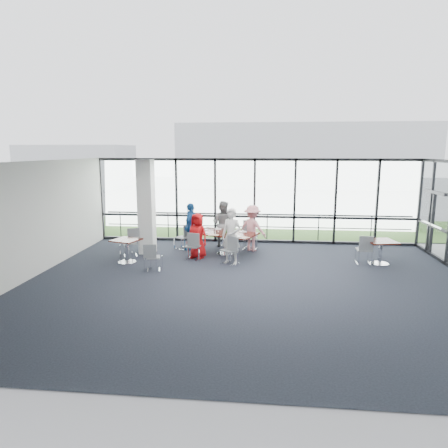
# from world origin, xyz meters

# --- Properties ---
(floor) EXTENTS (12.00, 10.00, 0.02)m
(floor) POSITION_xyz_m (0.00, 0.00, -0.01)
(floor) COLOR black
(floor) RESTS_ON ground
(ceiling) EXTENTS (12.00, 10.00, 0.04)m
(ceiling) POSITION_xyz_m (0.00, 0.00, 3.20)
(ceiling) COLOR silver
(ceiling) RESTS_ON ground
(wall_left) EXTENTS (0.10, 10.00, 3.20)m
(wall_left) POSITION_xyz_m (-6.00, 0.00, 1.60)
(wall_left) COLOR silver
(wall_left) RESTS_ON ground
(wall_front) EXTENTS (12.00, 0.10, 3.20)m
(wall_front) POSITION_xyz_m (0.00, -5.00, 1.60)
(wall_front) COLOR silver
(wall_front) RESTS_ON ground
(curtain_wall_back) EXTENTS (12.00, 0.10, 3.20)m
(curtain_wall_back) POSITION_xyz_m (0.00, 5.00, 1.60)
(curtain_wall_back) COLOR white
(curtain_wall_back) RESTS_ON ground
(exit_door) EXTENTS (0.12, 1.60, 2.10)m
(exit_door) POSITION_xyz_m (6.00, 3.75, 1.05)
(exit_door) COLOR black
(exit_door) RESTS_ON ground
(structural_column) EXTENTS (0.50, 0.50, 3.20)m
(structural_column) POSITION_xyz_m (-3.60, 3.00, 1.60)
(structural_column) COLOR white
(structural_column) RESTS_ON ground
(apron) EXTENTS (80.00, 70.00, 0.02)m
(apron) POSITION_xyz_m (0.00, 10.00, -0.02)
(apron) COLOR gray
(apron) RESTS_ON ground
(grass_strip) EXTENTS (80.00, 5.00, 0.01)m
(grass_strip) POSITION_xyz_m (0.00, 8.00, 0.01)
(grass_strip) COLOR #365A24
(grass_strip) RESTS_ON ground
(hangar_main) EXTENTS (24.00, 10.00, 6.00)m
(hangar_main) POSITION_xyz_m (4.00, 32.00, 3.00)
(hangar_main) COLOR silver
(hangar_main) RESTS_ON ground
(hangar_aux) EXTENTS (10.00, 6.00, 4.00)m
(hangar_aux) POSITION_xyz_m (-18.00, 28.00, 2.00)
(hangar_aux) COLOR silver
(hangar_aux) RESTS_ON ground
(guard_rail) EXTENTS (12.00, 0.06, 0.06)m
(guard_rail) POSITION_xyz_m (0.00, 5.60, 0.50)
(guard_rail) COLOR #2D2D33
(guard_rail) RESTS_ON ground
(main_table) EXTENTS (2.40, 1.89, 0.75)m
(main_table) POSITION_xyz_m (-0.94, 3.09, 0.64)
(main_table) COLOR black
(main_table) RESTS_ON ground
(side_table_left) EXTENTS (0.96, 0.96, 0.75)m
(side_table_left) POSITION_xyz_m (-3.90, 1.74, 0.61)
(side_table_left) COLOR black
(side_table_left) RESTS_ON ground
(side_table_right) EXTENTS (1.00, 1.00, 0.75)m
(side_table_right) POSITION_xyz_m (3.97, 2.36, 0.63)
(side_table_right) COLOR black
(side_table_right) RESTS_ON ground
(diner_near_left) EXTENTS (0.85, 0.71, 1.49)m
(diner_near_left) POSITION_xyz_m (-1.78, 2.52, 0.74)
(diner_near_left) COLOR red
(diner_near_left) RESTS_ON ground
(diner_near_right) EXTENTS (0.76, 0.67, 1.74)m
(diner_near_right) POSITION_xyz_m (-0.62, 1.95, 0.87)
(diner_near_right) COLOR silver
(diner_near_right) RESTS_ON ground
(diner_far_left) EXTENTS (0.94, 0.75, 1.68)m
(diner_far_left) POSITION_xyz_m (-1.13, 4.22, 0.84)
(diner_far_left) COLOR slate
(diner_far_left) RESTS_ON ground
(diner_far_right) EXTENTS (1.17, 0.98, 1.61)m
(diner_far_right) POSITION_xyz_m (-0.03, 3.66, 0.81)
(diner_far_right) COLOR pink
(diner_far_right) RESTS_ON ground
(diner_end) EXTENTS (0.72, 1.07, 1.67)m
(diner_end) POSITION_xyz_m (-2.19, 3.60, 0.84)
(diner_end) COLOR #1A4F94
(diner_end) RESTS_ON ground
(chair_main_nl) EXTENTS (0.53, 0.53, 0.89)m
(chair_main_nl) POSITION_xyz_m (-1.90, 2.31, 0.44)
(chair_main_nl) COLOR slate
(chair_main_nl) RESTS_ON ground
(chair_main_nr) EXTENTS (0.61, 0.61, 0.89)m
(chair_main_nr) POSITION_xyz_m (-0.68, 1.89, 0.44)
(chair_main_nr) COLOR slate
(chair_main_nr) RESTS_ON ground
(chair_main_fl) EXTENTS (0.56, 0.56, 0.83)m
(chair_main_fl) POSITION_xyz_m (-0.93, 4.31, 0.42)
(chair_main_fl) COLOR slate
(chair_main_fl) RESTS_ON ground
(chair_main_fr) EXTENTS (0.56, 0.56, 0.99)m
(chair_main_fr) POSITION_xyz_m (-0.10, 3.84, 0.49)
(chair_main_fr) COLOR slate
(chair_main_fr) RESTS_ON ground
(chair_main_end) EXTENTS (0.57, 0.57, 0.84)m
(chair_main_end) POSITION_xyz_m (-2.51, 3.68, 0.42)
(chair_main_end) COLOR slate
(chair_main_end) RESTS_ON ground
(chair_spare_la) EXTENTS (0.48, 0.48, 0.80)m
(chair_spare_la) POSITION_xyz_m (-2.84, 1.01, 0.40)
(chair_spare_la) COLOR slate
(chair_spare_la) RESTS_ON ground
(chair_spare_lb) EXTENTS (0.57, 0.57, 0.89)m
(chair_spare_lb) POSITION_xyz_m (-4.06, 2.51, 0.45)
(chair_spare_lb) COLOR slate
(chair_spare_lb) RESTS_ON ground
(chair_spare_r) EXTENTS (0.46, 0.46, 0.90)m
(chair_spare_r) POSITION_xyz_m (3.47, 2.34, 0.45)
(chair_spare_r) COLOR slate
(chair_spare_r) RESTS_ON ground
(plate_nl) EXTENTS (0.24, 0.24, 0.01)m
(plate_nl) POSITION_xyz_m (-1.60, 2.98, 0.76)
(plate_nl) COLOR white
(plate_nl) RESTS_ON main_table
(plate_nr) EXTENTS (0.28, 0.28, 0.01)m
(plate_nr) POSITION_xyz_m (-0.50, 2.48, 0.76)
(plate_nr) COLOR white
(plate_nr) RESTS_ON main_table
(plate_fl) EXTENTS (0.28, 0.28, 0.01)m
(plate_fl) POSITION_xyz_m (-1.25, 3.66, 0.76)
(plate_fl) COLOR white
(plate_fl) RESTS_ON main_table
(plate_fr) EXTENTS (0.27, 0.27, 0.01)m
(plate_fr) POSITION_xyz_m (-0.34, 3.27, 0.76)
(plate_fr) COLOR white
(plate_fr) RESTS_ON main_table
(plate_end) EXTENTS (0.27, 0.27, 0.01)m
(plate_end) POSITION_xyz_m (-1.70, 3.46, 0.76)
(plate_end) COLOR white
(plate_end) RESTS_ON main_table
(tumbler_a) EXTENTS (0.07, 0.07, 0.14)m
(tumbler_a) POSITION_xyz_m (-1.26, 2.96, 0.82)
(tumbler_a) COLOR white
(tumbler_a) RESTS_ON main_table
(tumbler_b) EXTENTS (0.07, 0.07, 0.14)m
(tumbler_b) POSITION_xyz_m (-0.75, 2.72, 0.82)
(tumbler_b) COLOR white
(tumbler_b) RESTS_ON main_table
(tumbler_c) EXTENTS (0.07, 0.07, 0.14)m
(tumbler_c) POSITION_xyz_m (-0.83, 3.36, 0.82)
(tumbler_c) COLOR white
(tumbler_c) RESTS_ON main_table
(tumbler_d) EXTENTS (0.07, 0.07, 0.13)m
(tumbler_d) POSITION_xyz_m (-1.67, 3.24, 0.82)
(tumbler_d) COLOR white
(tumbler_d) RESTS_ON main_table
(menu_a) EXTENTS (0.34, 0.24, 0.00)m
(menu_a) POSITION_xyz_m (-1.27, 2.66, 0.75)
(menu_a) COLOR silver
(menu_a) RESTS_ON main_table
(menu_b) EXTENTS (0.37, 0.38, 0.00)m
(menu_b) POSITION_xyz_m (-0.24, 2.43, 0.75)
(menu_b) COLOR silver
(menu_b) RESTS_ON main_table
(menu_c) EXTENTS (0.32, 0.23, 0.00)m
(menu_c) POSITION_xyz_m (-0.57, 3.45, 0.75)
(menu_c) COLOR silver
(menu_c) RESTS_ON main_table
(condiment_caddy) EXTENTS (0.10, 0.07, 0.04)m
(condiment_caddy) POSITION_xyz_m (-0.90, 3.16, 0.77)
(condiment_caddy) COLOR black
(condiment_caddy) RESTS_ON main_table
(ketchup_bottle) EXTENTS (0.06, 0.06, 0.18)m
(ketchup_bottle) POSITION_xyz_m (-0.92, 3.10, 0.84)
(ketchup_bottle) COLOR #AB1323
(ketchup_bottle) RESTS_ON main_table
(green_bottle) EXTENTS (0.05, 0.05, 0.20)m
(green_bottle) POSITION_xyz_m (-0.91, 3.08, 0.85)
(green_bottle) COLOR #258031
(green_bottle) RESTS_ON main_table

